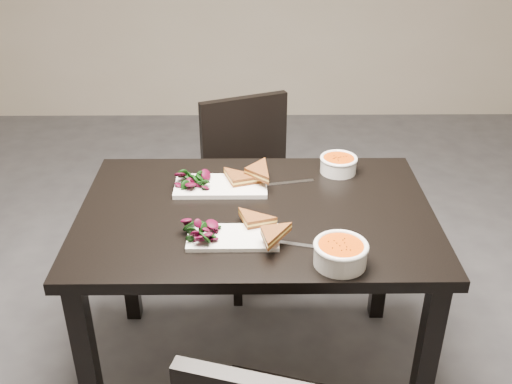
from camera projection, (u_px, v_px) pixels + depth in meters
ground at (251, 329)px, 2.59m from camera, size 5.00×5.00×0.00m
table at (256, 234)px, 2.06m from camera, size 1.20×0.80×0.75m
chair_far at (253, 179)px, 2.77m from camera, size 0.55×0.55×0.85m
plate_near at (233, 237)px, 1.85m from camera, size 0.28×0.14×0.01m
sandwich_near at (254, 227)px, 1.85m from camera, size 0.17×0.14×0.05m
salad_near at (201, 230)px, 1.84m from camera, size 0.09×0.08×0.04m
soup_bowl_near at (341, 252)px, 1.73m from camera, size 0.16×0.16×0.07m
cutlery_near at (293, 244)px, 1.83m from camera, size 0.18×0.06×0.00m
plate_far at (221, 186)px, 2.15m from camera, size 0.33×0.17×0.02m
sandwich_far at (239, 179)px, 2.12m from camera, size 0.20×0.17×0.05m
salad_far at (193, 179)px, 2.13m from camera, size 0.10×0.09×0.05m
soup_bowl_far at (338, 163)px, 2.24m from camera, size 0.14×0.14×0.06m
cutlery_far at (290, 183)px, 2.18m from camera, size 0.18×0.05×0.00m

